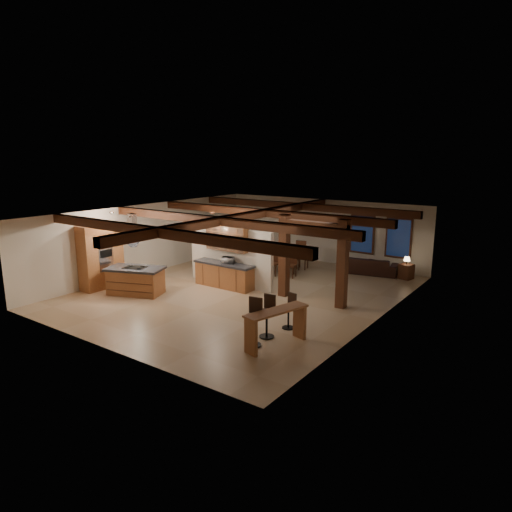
{
  "coord_description": "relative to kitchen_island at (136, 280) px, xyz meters",
  "views": [
    {
      "loc": [
        9.58,
        -12.68,
        4.89
      ],
      "look_at": [
        0.19,
        0.5,
        1.28
      ],
      "focal_mm": 32.0,
      "sensor_mm": 36.0,
      "label": 1
    }
  ],
  "objects": [
    {
      "name": "ground",
      "position": [
        3.03,
        2.4,
        -0.5
      ],
      "size": [
        12.0,
        12.0,
        0.0
      ],
      "primitive_type": "plane",
      "color": "tan",
      "rests_on": "ground"
    },
    {
      "name": "dining_table",
      "position": [
        2.43,
        5.77,
        -0.21
      ],
      "size": [
        1.8,
        1.27,
        0.57
      ],
      "primitive_type": "imported",
      "rotation": [
        0.0,
        0.0,
        0.24
      ],
      "color": "#391E0E",
      "rests_on": "ground"
    },
    {
      "name": "bar_stool_a",
      "position": [
        6.07,
        -1.22,
        0.15
      ],
      "size": [
        0.45,
        0.47,
        1.27
      ],
      "color": "black",
      "rests_on": "ground"
    },
    {
      "name": "ceiling_beams",
      "position": [
        3.03,
        2.4,
        2.26
      ],
      "size": [
        10.0,
        12.0,
        0.28
      ],
      "color": "#3E200F",
      "rests_on": "room_walls"
    },
    {
      "name": "timber_posts",
      "position": [
        5.53,
        2.9,
        1.27
      ],
      "size": [
        2.5,
        0.3,
        2.9
      ],
      "color": "#3E200F",
      "rests_on": "ground"
    },
    {
      "name": "table_lamp",
      "position": [
        7.25,
        7.63,
        0.32
      ],
      "size": [
        0.25,
        0.25,
        0.3
      ],
      "color": "black",
      "rests_on": "side_table"
    },
    {
      "name": "microwave",
      "position": [
        2.22,
        2.51,
        0.56
      ],
      "size": [
        0.51,
        0.44,
        0.24
      ],
      "primitive_type": "imported",
      "rotation": [
        0.0,
        0.0,
        3.52
      ],
      "color": "silver",
      "rests_on": "back_counter"
    },
    {
      "name": "bar_stool_b",
      "position": [
        6.05,
        -0.54,
        0.1
      ],
      "size": [
        0.41,
        0.42,
        1.18
      ],
      "color": "black",
      "rests_on": "ground"
    },
    {
      "name": "back_windows",
      "position": [
        5.83,
        8.33,
        1.0
      ],
      "size": [
        2.7,
        0.07,
        1.7
      ],
      "color": "#3E200F",
      "rests_on": "room_walls"
    },
    {
      "name": "framed_art",
      "position": [
        1.53,
        8.33,
        1.2
      ],
      "size": [
        0.65,
        0.05,
        0.85
      ],
      "color": "#3E200F",
      "rests_on": "room_walls"
    },
    {
      "name": "room_walls",
      "position": [
        3.03,
        2.4,
        1.28
      ],
      "size": [
        12.0,
        12.0,
        12.0
      ],
      "color": "beige",
      "rests_on": "ground"
    },
    {
      "name": "back_counter",
      "position": [
        2.03,
        2.51,
        -0.02
      ],
      "size": [
        2.5,
        0.66,
        0.94
      ],
      "color": "#9E6633",
      "rests_on": "ground"
    },
    {
      "name": "sofa",
      "position": [
        5.7,
        7.56,
        -0.16
      ],
      "size": [
        2.45,
        1.34,
        0.68
      ],
      "primitive_type": "imported",
      "rotation": [
        0.0,
        0.0,
        3.34
      ],
      "color": "black",
      "rests_on": "ground"
    },
    {
      "name": "pantry_cabinet",
      "position": [
        -1.64,
        -0.2,
        0.7
      ],
      "size": [
        0.67,
        1.6,
        2.4
      ],
      "color": "#9E6633",
      "rests_on": "ground"
    },
    {
      "name": "partition_wall",
      "position": [
        2.03,
        2.9,
        0.6
      ],
      "size": [
        3.8,
        0.18,
        2.2
      ],
      "primitive_type": "cube",
      "color": "beige",
      "rests_on": "ground"
    },
    {
      "name": "bar_counter",
      "position": [
        6.58,
        -0.91,
        0.17
      ],
      "size": [
        0.95,
        1.94,
        0.99
      ],
      "color": "#9E6633",
      "rests_on": "ground"
    },
    {
      "name": "recessed_cans",
      "position": [
        0.49,
        0.46,
        2.37
      ],
      "size": [
        3.16,
        2.46,
        0.03
      ],
      "color": "silver",
      "rests_on": "room_walls"
    },
    {
      "name": "side_table",
      "position": [
        7.25,
        7.63,
        -0.19
      ],
      "size": [
        0.59,
        0.59,
        0.6
      ],
      "primitive_type": "cube",
      "rotation": [
        0.0,
        0.0,
        -0.24
      ],
      "color": "#3E200F",
      "rests_on": "ground"
    },
    {
      "name": "range_hood",
      "position": [
        0.0,
        0.0,
        1.29
      ],
      "size": [
        1.1,
        1.1,
        1.4
      ],
      "color": "silver",
      "rests_on": "room_walls"
    },
    {
      "name": "dining_chairs",
      "position": [
        2.43,
        5.77,
        0.16
      ],
      "size": [
        2.29,
        2.29,
        1.29
      ],
      "color": "#3E200F",
      "rests_on": "ground"
    },
    {
      "name": "upper_display_cabinet",
      "position": [
        2.03,
        2.71,
        1.35
      ],
      "size": [
        1.8,
        0.36,
        0.95
      ],
      "color": "#9E6633",
      "rests_on": "partition_wall"
    },
    {
      "name": "bar_stool_c",
      "position": [
        6.2,
        0.36,
        0.03
      ],
      "size": [
        0.36,
        0.37,
        1.03
      ],
      "color": "black",
      "rests_on": "ground"
    },
    {
      "name": "kitchen_island",
      "position": [
        0.0,
        0.0,
        0.0
      ],
      "size": [
        2.23,
        1.7,
        0.99
      ],
      "color": "#9E6633",
      "rests_on": "ground"
    }
  ]
}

